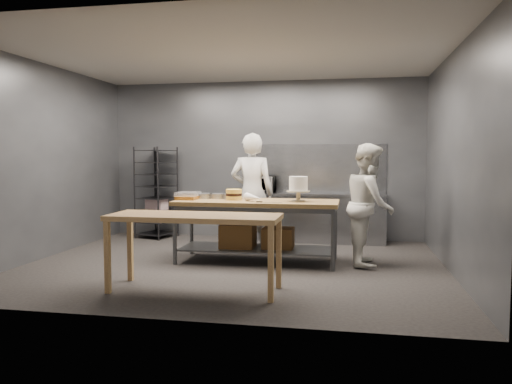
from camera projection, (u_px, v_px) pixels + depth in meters
ground at (234, 265)px, 7.25m from camera, size 6.00×6.00×0.00m
back_wall at (264, 160)px, 9.59m from camera, size 6.00×0.04×3.00m
work_table at (256, 224)px, 7.41m from camera, size 2.40×0.90×0.92m
near_counter at (195, 222)px, 5.81m from camera, size 2.00×0.70×0.90m
back_counter at (314, 217)px, 9.17m from camera, size 2.60×0.60×0.90m
splashback_panel at (316, 168)px, 9.39m from camera, size 2.60×0.02×0.90m
speed_rack at (156, 193)px, 9.63m from camera, size 0.76×0.79×1.75m
chef_behind at (252, 193)px, 8.16m from camera, size 0.71×0.47×1.95m
chef_right at (370, 204)px, 7.20m from camera, size 0.67×0.86×1.76m
microwave at (261, 184)px, 9.31m from camera, size 0.54×0.37×0.30m
frosted_cake_stand at (298, 185)px, 7.20m from camera, size 0.34×0.34×0.36m
layer_cake at (234, 195)px, 7.47m from camera, size 0.24×0.24×0.16m
cake_pans at (217, 196)px, 7.74m from camera, size 0.75×0.32×0.07m
piping_bag at (254, 197)px, 7.19m from camera, size 0.35×0.36×0.12m
offset_spatula at (265, 202)px, 7.07m from camera, size 0.36×0.02×0.02m
pastry_clamshells at (188, 196)px, 7.59m from camera, size 0.31×0.39×0.11m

